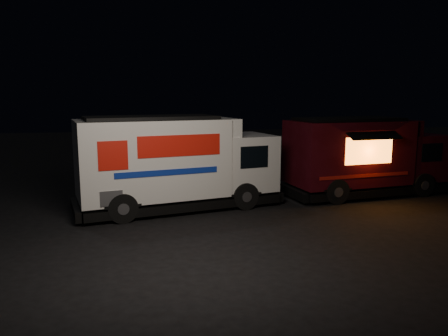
% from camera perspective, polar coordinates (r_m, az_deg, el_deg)
% --- Properties ---
extents(ground, '(80.00, 80.00, 0.00)m').
position_cam_1_polar(ground, '(14.54, -0.18, -7.66)').
color(ground, black).
rests_on(ground, ground).
extents(white_truck, '(8.22, 4.34, 3.54)m').
position_cam_1_polar(white_truck, '(16.64, -5.91, 0.74)').
color(white_truck, silver).
rests_on(white_truck, ground).
extents(red_truck, '(7.52, 3.66, 3.36)m').
position_cam_1_polar(red_truck, '(19.90, 18.05, 1.48)').
color(red_truck, '#360911').
rests_on(red_truck, ground).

